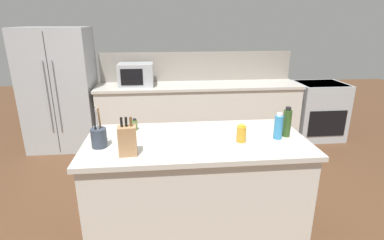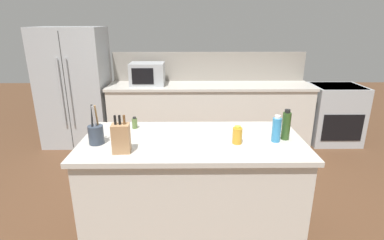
% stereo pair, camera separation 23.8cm
% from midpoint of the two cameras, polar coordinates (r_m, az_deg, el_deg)
% --- Properties ---
extents(ground_plane, '(14.00, 14.00, 0.00)m').
position_cam_midpoint_polar(ground_plane, '(2.98, -1.72, -20.66)').
color(ground_plane, brown).
extents(back_counter_run, '(3.11, 0.66, 0.94)m').
position_cam_midpoint_polar(back_counter_run, '(4.74, -0.08, 1.23)').
color(back_counter_run, beige).
rests_on(back_counter_run, ground_plane).
extents(wall_backsplash, '(3.07, 0.03, 0.46)m').
position_cam_midpoint_polar(wall_backsplash, '(4.89, -0.45, 10.16)').
color(wall_backsplash, gray).
rests_on(wall_backsplash, back_counter_run).
extents(kitchen_island, '(1.84, 0.89, 0.94)m').
position_cam_midpoint_polar(kitchen_island, '(2.71, -1.82, -12.89)').
color(kitchen_island, beige).
rests_on(kitchen_island, ground_plane).
extents(refrigerator, '(0.98, 0.75, 1.79)m').
position_cam_midpoint_polar(refrigerator, '(4.94, -25.10, 5.25)').
color(refrigerator, '#ADB2B7').
rests_on(refrigerator, ground_plane).
extents(range_oven, '(0.76, 0.65, 0.92)m').
position_cam_midpoint_polar(range_oven, '(5.31, 21.70, 1.73)').
color(range_oven, '#ADB2B7').
rests_on(range_oven, ground_plane).
extents(microwave, '(0.51, 0.39, 0.33)m').
position_cam_midpoint_polar(microwave, '(4.60, -12.11, 8.42)').
color(microwave, '#ADB2B7').
rests_on(microwave, back_counter_run).
extents(knife_block, '(0.14, 0.11, 0.29)m').
position_cam_midpoint_polar(knife_block, '(2.25, -15.20, -3.80)').
color(knife_block, '#A87C54').
rests_on(knife_block, kitchen_island).
extents(utensil_crock, '(0.12, 0.12, 0.32)m').
position_cam_midpoint_polar(utensil_crock, '(2.46, -20.00, -3.11)').
color(utensil_crock, '#333D4C').
rests_on(utensil_crock, kitchen_island).
extents(olive_oil_bottle, '(0.07, 0.07, 0.26)m').
position_cam_midpoint_polar(olive_oil_bottle, '(2.61, 15.18, -0.51)').
color(olive_oil_bottle, '#2D4C1E').
rests_on(olive_oil_bottle, kitchen_island).
extents(spice_jar_oregano, '(0.05, 0.05, 0.11)m').
position_cam_midpoint_polar(spice_jar_oregano, '(2.75, -13.29, -0.92)').
color(spice_jar_oregano, '#567038').
rests_on(spice_jar_oregano, kitchen_island).
extents(honey_jar, '(0.08, 0.08, 0.15)m').
position_cam_midpoint_polar(honey_jar, '(2.43, 6.63, -2.65)').
color(honey_jar, gold).
rests_on(honey_jar, kitchen_island).
extents(dish_soap_bottle, '(0.07, 0.07, 0.22)m').
position_cam_midpoint_polar(dish_soap_bottle, '(2.54, 13.58, -1.28)').
color(dish_soap_bottle, '#3384BC').
rests_on(dish_soap_bottle, kitchen_island).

